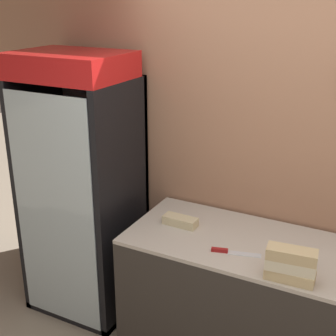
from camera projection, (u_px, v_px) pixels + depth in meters
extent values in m
cube|color=#AD7A5B|center=(302.00, 162.00, 3.07)|extent=(5.20, 0.06, 2.70)
cube|color=#332D28|center=(273.00, 312.00, 3.03)|extent=(1.95, 0.75, 0.89)
cube|color=#BCB2A3|center=(279.00, 251.00, 2.87)|extent=(1.95, 0.75, 0.02)
cube|color=black|center=(106.00, 185.00, 3.82)|extent=(0.78, 0.04, 1.84)
cube|color=black|center=(46.00, 190.00, 3.72)|extent=(0.05, 0.65, 1.84)
cube|color=black|center=(124.00, 208.00, 3.41)|extent=(0.05, 0.65, 1.84)
cube|color=black|center=(90.00, 296.00, 3.88)|extent=(0.78, 0.65, 0.05)
cube|color=white|center=(104.00, 186.00, 3.79)|extent=(0.68, 0.02, 1.74)
cube|color=silver|center=(54.00, 216.00, 3.29)|extent=(0.68, 0.01, 1.74)
cube|color=red|center=(70.00, 65.00, 3.18)|extent=(0.78, 0.58, 0.18)
cube|color=silver|center=(85.00, 246.00, 3.69)|extent=(0.66, 0.53, 0.01)
cube|color=silver|center=(81.00, 198.00, 3.54)|extent=(0.66, 0.53, 0.01)
cube|color=silver|center=(77.00, 146.00, 3.40)|extent=(0.66, 0.53, 0.01)
cylinder|color=#72337F|center=(49.00, 144.00, 3.22)|extent=(0.07, 0.07, 0.12)
cylinder|color=#72337F|center=(48.00, 132.00, 3.19)|extent=(0.03, 0.03, 0.05)
cylinder|color=navy|center=(39.00, 195.00, 3.42)|extent=(0.06, 0.06, 0.14)
cylinder|color=navy|center=(38.00, 183.00, 3.38)|extent=(0.02, 0.02, 0.06)
cylinder|color=gold|center=(70.00, 201.00, 3.30)|extent=(0.08, 0.08, 0.15)
cylinder|color=gold|center=(69.00, 187.00, 3.27)|extent=(0.03, 0.03, 0.06)
cylinder|color=navy|center=(54.00, 246.00, 3.53)|extent=(0.08, 0.08, 0.14)
cylinder|color=navy|center=(52.00, 234.00, 3.50)|extent=(0.03, 0.03, 0.06)
cylinder|color=#5B2D19|center=(91.00, 259.00, 3.38)|extent=(0.06, 0.06, 0.12)
cylinder|color=#5B2D19|center=(90.00, 249.00, 3.35)|extent=(0.02, 0.02, 0.05)
cylinder|color=#2D6B38|center=(76.00, 145.00, 3.10)|extent=(0.06, 0.06, 0.18)
cylinder|color=#2D6B38|center=(75.00, 126.00, 3.06)|extent=(0.02, 0.02, 0.08)
cube|color=tan|center=(290.00, 275.00, 2.55)|extent=(0.27, 0.12, 0.06)
cube|color=beige|center=(291.00, 265.00, 2.53)|extent=(0.28, 0.13, 0.06)
cube|color=tan|center=(292.00, 254.00, 2.51)|extent=(0.28, 0.14, 0.06)
cube|color=beige|center=(180.00, 221.00, 3.16)|extent=(0.24, 0.10, 0.06)
cube|color=silver|center=(245.00, 254.00, 2.81)|extent=(0.20, 0.09, 0.00)
cube|color=maroon|center=(220.00, 250.00, 2.84)|extent=(0.10, 0.05, 0.02)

